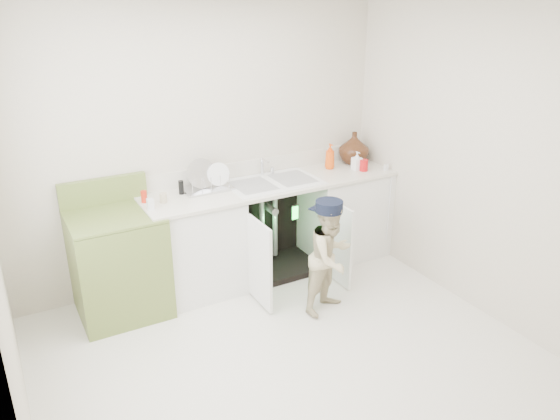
# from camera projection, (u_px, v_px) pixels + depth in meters

# --- Properties ---
(ground) EXTENTS (3.50, 3.50, 0.00)m
(ground) POSITION_uv_depth(u_px,v_px,m) (285.00, 353.00, 4.10)
(ground) COLOR beige
(ground) RESTS_ON ground
(room_shell) EXTENTS (6.00, 5.50, 1.26)m
(room_shell) POSITION_uv_depth(u_px,v_px,m) (286.00, 198.00, 3.63)
(room_shell) COLOR beige
(room_shell) RESTS_ON ground
(counter_run) EXTENTS (2.44, 1.02, 1.22)m
(counter_run) POSITION_uv_depth(u_px,v_px,m) (276.00, 224.00, 5.16)
(counter_run) COLOR silver
(counter_run) RESTS_ON ground
(avocado_stove) EXTENTS (0.71, 0.65, 1.10)m
(avocado_stove) POSITION_uv_depth(u_px,v_px,m) (119.00, 263.00, 4.48)
(avocado_stove) COLOR olive
(avocado_stove) RESTS_ON ground
(repair_worker) EXTENTS (0.57, 0.75, 0.99)m
(repair_worker) POSITION_uv_depth(u_px,v_px,m) (331.00, 256.00, 4.49)
(repair_worker) COLOR beige
(repair_worker) RESTS_ON ground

